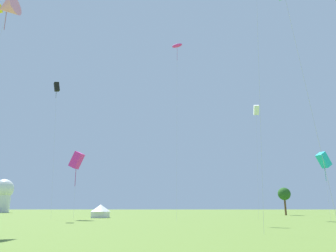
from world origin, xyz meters
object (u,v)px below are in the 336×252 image
(kite_magenta_parafoil, at_px, (177,47))
(observatory_dome, at_px, (3,194))
(kite_cyan_box, at_px, (324,160))
(kite_white_box, at_px, (256,110))
(tree_distant_right, at_px, (284,194))
(kite_pink_delta, at_px, (7,7))
(kite_black_box, at_px, (57,87))
(kite_magenta_box, at_px, (77,160))
(festival_tent_left, at_px, (101,210))

(kite_magenta_parafoil, xyz_separation_m, observatory_dome, (-56.00, 59.32, -21.88))
(kite_cyan_box, xyz_separation_m, kite_white_box, (-6.76, 9.13, 10.41))
(kite_magenta_parafoil, distance_m, tree_distant_right, 45.54)
(kite_cyan_box, distance_m, kite_pink_delta, 48.01)
(kite_black_box, height_order, observatory_dome, kite_black_box)
(kite_white_box, bearing_deg, observatory_dome, 143.65)
(observatory_dome, height_order, tree_distant_right, observatory_dome)
(kite_magenta_box, height_order, observatory_dome, kite_magenta_box)
(kite_pink_delta, distance_m, tree_distant_right, 67.51)
(kite_cyan_box, xyz_separation_m, festival_tent_left, (-35.35, 14.52, -7.34))
(kite_magenta_box, xyz_separation_m, kite_black_box, (-4.95, 1.15, 13.70))
(kite_magenta_box, xyz_separation_m, tree_distant_right, (43.26, 23.51, -4.84))
(kite_magenta_parafoil, bearing_deg, kite_black_box, 162.57)
(kite_magenta_parafoil, relative_size, festival_tent_left, 7.81)
(kite_pink_delta, distance_m, festival_tent_left, 36.84)
(kite_magenta_box, height_order, kite_black_box, kite_black_box)
(kite_pink_delta, height_order, kite_magenta_parafoil, kite_magenta_parafoil)
(kite_magenta_box, bearing_deg, kite_black_box, 166.94)
(festival_tent_left, distance_m, tree_distant_right, 43.58)
(kite_cyan_box, bearing_deg, kite_black_box, 168.69)
(festival_tent_left, bearing_deg, kite_white_box, -10.68)
(observatory_dome, bearing_deg, kite_pink_delta, -64.70)
(kite_pink_delta, bearing_deg, festival_tent_left, 73.19)
(kite_magenta_parafoil, xyz_separation_m, festival_tent_left, (-14.01, 12.76, -26.58))
(kite_pink_delta, bearing_deg, kite_magenta_box, 75.93)
(festival_tent_left, height_order, tree_distant_right, tree_distant_right)
(kite_white_box, height_order, festival_tent_left, kite_white_box)
(kite_magenta_box, height_order, festival_tent_left, kite_magenta_box)
(kite_white_box, bearing_deg, kite_magenta_box, -177.11)
(kite_cyan_box, distance_m, tree_distant_right, 31.65)
(kite_pink_delta, bearing_deg, tree_distant_right, 41.42)
(kite_magenta_box, relative_size, kite_black_box, 0.46)
(kite_pink_delta, xyz_separation_m, kite_black_box, (-0.23, 19.95, -3.07))
(kite_cyan_box, xyz_separation_m, tree_distant_right, (4.82, 31.04, -3.83))
(observatory_dome, xyz_separation_m, tree_distant_right, (82.17, -30.04, -1.19))
(kite_white_box, distance_m, kite_black_box, 36.87)
(kite_cyan_box, relative_size, kite_pink_delta, 0.35)
(kite_black_box, bearing_deg, kite_cyan_box, -11.31)
(kite_cyan_box, height_order, kite_magenta_parafoil, kite_magenta_parafoil)
(kite_black_box, bearing_deg, kite_white_box, 0.70)
(kite_magenta_box, bearing_deg, tree_distant_right, 28.52)
(kite_cyan_box, xyz_separation_m, kite_pink_delta, (-43.14, -11.27, 17.78))
(kite_white_box, height_order, kite_pink_delta, kite_pink_delta)
(kite_white_box, relative_size, kite_pink_delta, 0.72)
(kite_magenta_box, bearing_deg, kite_magenta_parafoil, -18.67)
(kite_black_box, bearing_deg, tree_distant_right, 24.89)
(kite_black_box, relative_size, observatory_dome, 2.25)
(kite_black_box, relative_size, kite_magenta_parafoil, 0.86)
(kite_black_box, distance_m, kite_magenta_parafoil, 23.53)
(kite_white_box, xyz_separation_m, kite_black_box, (-36.62, -0.45, 4.30))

